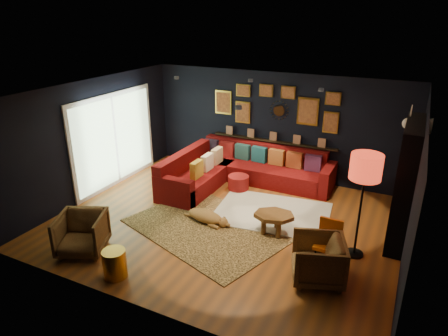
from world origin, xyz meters
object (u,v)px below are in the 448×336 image
at_px(orange_chair, 329,240).
at_px(floor_lamp, 366,171).
at_px(coffee_table, 274,217).
at_px(dog, 205,214).
at_px(armchair_right, 318,258).
at_px(sectional, 236,171).
at_px(gold_stool, 115,264).
at_px(armchair_left, 81,232).
at_px(pouf, 238,182).

bearing_deg(orange_chair, floor_lamp, 55.40).
distance_m(coffee_table, dog, 1.38).
xyz_separation_m(armchair_right, orange_chair, (0.05, 0.46, 0.08)).
bearing_deg(sectional, armchair_right, -46.33).
bearing_deg(gold_stool, armchair_left, 162.75).
bearing_deg(dog, gold_stool, -93.54).
distance_m(gold_stool, orange_chair, 3.46).
relative_size(sectional, dog, 3.17).
bearing_deg(armchair_left, floor_lamp, 0.60).
bearing_deg(pouf, dog, -88.59).
xyz_separation_m(sectional, pouf, (0.21, -0.31, -0.13)).
relative_size(armchair_right, floor_lamp, 0.43).
relative_size(orange_chair, floor_lamp, 0.44).
bearing_deg(floor_lamp, armchair_right, -113.63).
bearing_deg(pouf, armchair_right, -45.34).
xyz_separation_m(pouf, armchair_left, (-1.38, -3.55, 0.20)).
relative_size(armchair_left, orange_chair, 0.97).
xyz_separation_m(armchair_left, armchair_right, (3.86, 1.04, -0.00)).
bearing_deg(dog, armchair_right, -10.09).
xyz_separation_m(sectional, orange_chair, (2.74, -2.36, 0.15)).
bearing_deg(coffee_table, armchair_right, -43.01).
bearing_deg(coffee_table, sectional, 131.65).
relative_size(gold_stool, dog, 0.43).
height_order(pouf, dog, dog).
height_order(armchair_left, dog, armchair_left).
bearing_deg(orange_chair, coffee_table, 155.96).
bearing_deg(armchair_left, pouf, 44.37).
bearing_deg(pouf, coffee_table, -47.01).
relative_size(pouf, orange_chair, 0.60).
height_order(coffee_table, armchair_right, armchair_right).
bearing_deg(armchair_right, orange_chair, 154.58).
distance_m(coffee_table, pouf, 2.06).
distance_m(sectional, gold_stool, 4.16).
xyz_separation_m(armchair_right, dog, (-2.44, 0.81, -0.21)).
bearing_deg(coffee_table, armchair_left, -143.69).
bearing_deg(pouf, orange_chair, -39.02).
relative_size(sectional, floor_lamp, 1.84).
relative_size(gold_stool, orange_chair, 0.57).
bearing_deg(floor_lamp, sectional, 149.17).
xyz_separation_m(coffee_table, armchair_right, (1.08, -1.01, 0.05)).
distance_m(coffee_table, floor_lamp, 1.94).
relative_size(armchair_left, gold_stool, 1.70).
bearing_deg(sectional, floor_lamp, -30.83).
bearing_deg(coffee_table, pouf, 132.99).
xyz_separation_m(sectional, floor_lamp, (3.11, -1.86, 1.25)).
distance_m(coffee_table, orange_chair, 1.26).
distance_m(pouf, floor_lamp, 3.57).
xyz_separation_m(coffee_table, orange_chair, (1.13, -0.55, 0.14)).
bearing_deg(armchair_right, sectional, -155.48).
bearing_deg(orange_chair, armchair_left, -157.27).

